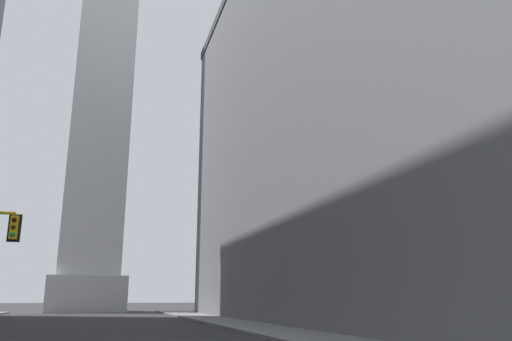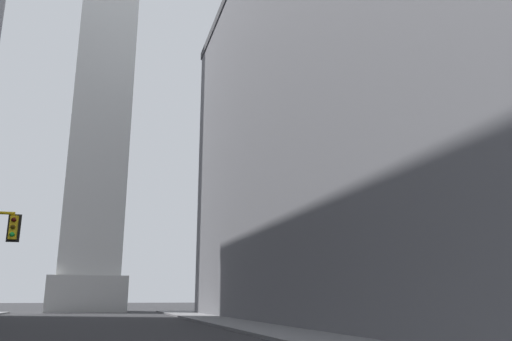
# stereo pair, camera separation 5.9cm
# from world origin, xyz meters

# --- Properties ---
(sidewalk_right) EXTENTS (5.00, 77.06, 0.15)m
(sidewalk_right) POSITION_xyz_m (10.57, 23.12, 0.07)
(sidewalk_right) COLOR slate
(sidewalk_right) RESTS_ON ground_plane
(building_right) EXTENTS (23.83, 49.02, 31.13)m
(building_right) POSITION_xyz_m (23.17, 29.68, 15.57)
(building_right) COLOR slate
(building_right) RESTS_ON ground_plane
(obelisk) EXTENTS (9.05, 9.05, 79.55)m
(obelisk) POSITION_xyz_m (0.00, 64.22, 38.69)
(obelisk) COLOR silver
(obelisk) RESTS_ON ground_plane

